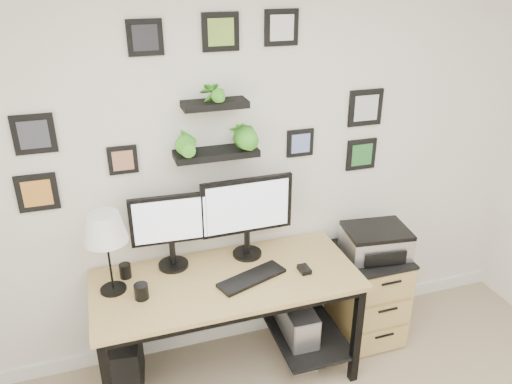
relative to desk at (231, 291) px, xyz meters
name	(u,v)px	position (x,y,z in m)	size (l,w,h in m)	color
room	(259,323)	(0.29, 0.32, -0.58)	(4.00, 4.00, 4.00)	tan
desk	(231,291)	(0.00, 0.00, 0.00)	(1.60, 0.70, 0.75)	tan
monitor_left	(170,226)	(-0.32, 0.19, 0.41)	(0.48, 0.20, 0.49)	black
monitor_right	(247,211)	(0.16, 0.17, 0.45)	(0.58, 0.19, 0.54)	black
keyboard	(252,278)	(0.10, -0.09, 0.13)	(0.43, 0.14, 0.02)	black
mouse	(304,269)	(0.44, -0.11, 0.14)	(0.06, 0.09, 0.03)	black
table_lamp	(105,230)	(-0.69, 0.05, 0.52)	(0.24, 0.24, 0.50)	black
mug	(141,291)	(-0.54, -0.08, 0.17)	(0.08, 0.08, 0.09)	black
pen_cup	(125,271)	(-0.61, 0.16, 0.17)	(0.07, 0.07, 0.09)	black
pc_tower_black	(126,361)	(-0.68, 0.05, -0.41)	(0.19, 0.43, 0.43)	black
pc_tower_grey	(296,330)	(0.44, -0.01, -0.42)	(0.20, 0.43, 0.42)	gray
file_cabinet	(367,293)	(1.01, 0.06, -0.29)	(0.43, 0.53, 0.67)	tan
printer	(376,241)	(1.03, 0.05, 0.14)	(0.45, 0.38, 0.19)	silver
wall_decor	(218,119)	(0.01, 0.26, 1.02)	(2.28, 0.18, 1.05)	black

